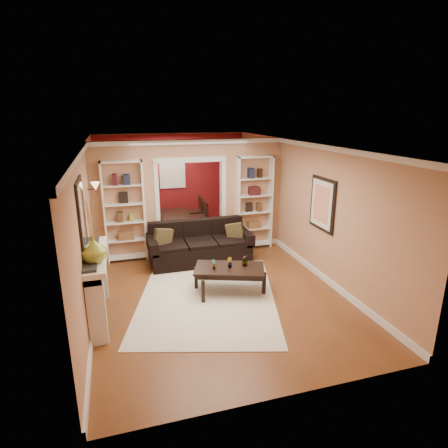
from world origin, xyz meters
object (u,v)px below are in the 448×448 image
object	(u,v)px
bookshelf_left	(125,212)
fireplace	(99,287)
sofa	(200,243)
dining_table	(176,223)
bookshelf_right	(254,203)
coffee_table	(229,279)

from	to	relation	value
bookshelf_left	fireplace	size ratio (longest dim) A/B	1.35
bookshelf_left	fireplace	world-z (taller)	bookshelf_left
bookshelf_left	fireplace	xyz separation A→B (m)	(-0.54, -2.53, -0.57)
sofa	dining_table	distance (m)	2.39
sofa	bookshelf_left	xyz separation A→B (m)	(-1.58, 0.58, 0.70)
dining_table	bookshelf_right	bearing A→B (deg)	-137.09
sofa	coffee_table	size ratio (longest dim) A/B	1.80
fireplace	dining_table	size ratio (longest dim) A/B	1.14
dining_table	bookshelf_left	bearing A→B (deg)	141.42
sofa	dining_table	world-z (taller)	sofa
bookshelf_right	dining_table	world-z (taller)	bookshelf_right
bookshelf_left	sofa	bearing A→B (deg)	-20.11
bookshelf_left	dining_table	size ratio (longest dim) A/B	1.55
sofa	coffee_table	world-z (taller)	sofa
coffee_table	bookshelf_right	size ratio (longest dim) A/B	0.56
bookshelf_right	dining_table	xyz separation A→B (m)	(-1.67, 1.79, -0.89)
bookshelf_right	fireplace	world-z (taller)	bookshelf_right
coffee_table	fireplace	world-z (taller)	fireplace
sofa	fireplace	distance (m)	2.89
bookshelf_left	bookshelf_right	size ratio (longest dim) A/B	1.00
coffee_table	bookshelf_left	size ratio (longest dim) A/B	0.56
sofa	bookshelf_right	xyz separation A→B (m)	(1.52, 0.58, 0.70)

